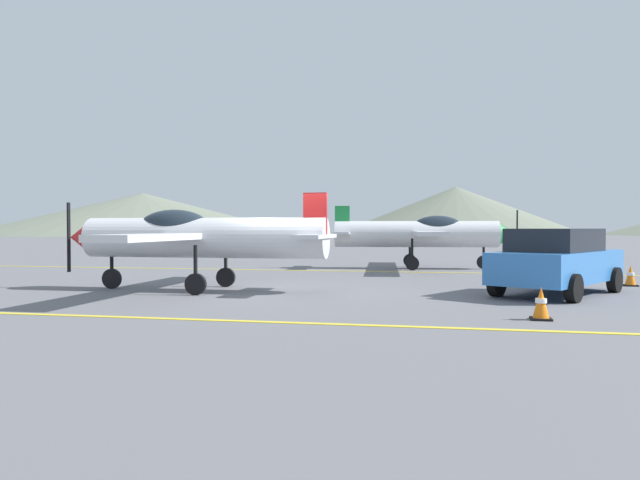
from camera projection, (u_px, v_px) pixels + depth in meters
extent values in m
plane|color=slate|center=(290.00, 292.00, 15.43)|extent=(400.00, 400.00, 0.00)
cube|color=yellow|center=(221.00, 320.00, 10.65)|extent=(80.00, 0.16, 0.01)
cube|color=yellow|center=(340.00, 271.00, 22.66)|extent=(80.00, 0.16, 0.01)
cylinder|color=silver|center=(205.00, 238.00, 15.70)|extent=(6.47, 1.08, 1.05)
cone|color=red|center=(81.00, 237.00, 16.40)|extent=(0.67, 0.89, 0.89)
cube|color=black|center=(69.00, 237.00, 16.48)|extent=(0.04, 0.11, 1.90)
ellipsoid|color=#1E2833|center=(174.00, 226.00, 15.86)|extent=(1.90, 0.87, 0.86)
cube|color=silver|center=(191.00, 236.00, 15.77)|extent=(1.09, 8.37, 0.15)
cube|color=silver|center=(315.00, 236.00, 15.11)|extent=(0.68, 2.47, 0.10)
cube|color=red|center=(315.00, 215.00, 15.10)|extent=(0.60, 0.12, 1.14)
cylinder|color=black|center=(112.00, 261.00, 16.24)|extent=(0.10, 0.10, 0.95)
cylinder|color=black|center=(112.00, 279.00, 16.25)|extent=(0.53, 0.12, 0.53)
cylinder|color=black|center=(226.00, 260.00, 16.70)|extent=(0.10, 0.10, 0.95)
cylinder|color=black|center=(226.00, 277.00, 16.71)|extent=(0.53, 0.12, 0.53)
cylinder|color=black|center=(195.00, 265.00, 14.65)|extent=(0.10, 0.10, 0.95)
cylinder|color=black|center=(196.00, 284.00, 14.66)|extent=(0.53, 0.12, 0.53)
cylinder|color=silver|center=(416.00, 234.00, 24.12)|extent=(6.53, 1.69, 1.05)
cone|color=#1E8C3F|center=(507.00, 234.00, 23.75)|extent=(0.75, 0.95, 0.89)
cube|color=black|center=(517.00, 234.00, 23.71)|extent=(0.05, 0.12, 1.90)
ellipsoid|color=#1E2833|center=(437.00, 226.00, 24.03)|extent=(1.98, 1.04, 0.86)
cube|color=silver|center=(425.00, 233.00, 24.08)|extent=(1.88, 8.42, 0.15)
cube|color=silver|center=(342.00, 233.00, 24.43)|extent=(0.91, 2.52, 0.10)
cube|color=#1E8C3F|center=(342.00, 220.00, 24.42)|extent=(0.61, 0.17, 1.14)
cylinder|color=black|center=(484.00, 250.00, 23.86)|extent=(0.10, 0.10, 0.95)
cylinder|color=black|center=(484.00, 262.00, 23.87)|extent=(0.54, 0.17, 0.53)
cylinder|color=black|center=(412.00, 251.00, 23.12)|extent=(0.10, 0.10, 0.95)
cylinder|color=black|center=(412.00, 263.00, 23.13)|extent=(0.54, 0.17, 0.53)
cylinder|color=black|center=(410.00, 249.00, 25.20)|extent=(0.10, 0.10, 0.95)
cylinder|color=black|center=(410.00, 260.00, 25.21)|extent=(0.54, 0.17, 0.53)
cube|color=#3372BF|center=(557.00, 266.00, 14.82)|extent=(3.75, 4.62, 0.75)
cube|color=black|center=(555.00, 240.00, 14.69)|extent=(2.59, 2.88, 0.55)
cylinder|color=black|center=(615.00, 280.00, 15.26)|extent=(0.52, 0.66, 0.64)
cylinder|color=black|center=(544.00, 276.00, 16.48)|extent=(0.52, 0.66, 0.64)
cylinder|color=black|center=(574.00, 288.00, 13.17)|extent=(0.52, 0.66, 0.64)
cylinder|color=black|center=(497.00, 283.00, 14.39)|extent=(0.52, 0.66, 0.64)
cube|color=black|center=(630.00, 285.00, 16.93)|extent=(0.36, 0.36, 0.04)
cone|color=orange|center=(631.00, 275.00, 16.92)|extent=(0.29, 0.29, 0.55)
cylinder|color=white|center=(631.00, 274.00, 16.92)|extent=(0.20, 0.20, 0.08)
cube|color=black|center=(541.00, 319.00, 10.75)|extent=(0.36, 0.36, 0.04)
cone|color=orange|center=(541.00, 302.00, 10.75)|extent=(0.29, 0.29, 0.55)
cylinder|color=white|center=(541.00, 301.00, 10.75)|extent=(0.20, 0.20, 0.08)
cone|color=slate|center=(143.00, 214.00, 140.43)|extent=(75.67, 75.67, 9.62)
cone|color=slate|center=(456.00, 211.00, 129.76)|extent=(52.98, 52.98, 10.38)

